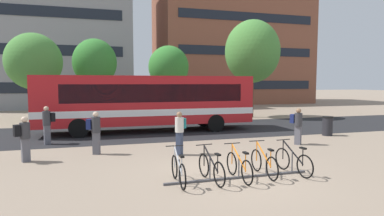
% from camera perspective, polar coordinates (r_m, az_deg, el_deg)
% --- Properties ---
extents(ground, '(200.00, 200.00, 0.00)m').
position_cam_1_polar(ground, '(9.85, 7.63, -11.97)').
color(ground, gray).
extents(bus_lane_asphalt, '(80.00, 7.20, 0.01)m').
position_cam_1_polar(bus_lane_asphalt, '(18.49, -3.83, -4.11)').
color(bus_lane_asphalt, '#232326').
rests_on(bus_lane_asphalt, ground).
extents(city_bus, '(12.04, 2.66, 3.20)m').
position_cam_1_polar(city_bus, '(18.07, -8.27, 1.30)').
color(city_bus, red).
rests_on(city_bus, ground).
extents(bike_rack, '(4.51, 0.13, 0.70)m').
position_cam_1_polar(bike_rack, '(9.44, 8.58, -12.13)').
color(bike_rack, '#47474C').
rests_on(bike_rack, ground).
extents(parked_bicycle_silver_0, '(0.52, 1.72, 0.99)m').
position_cam_1_polar(parked_bicycle_silver_0, '(8.79, -2.53, -11.39)').
color(parked_bicycle_silver_0, black).
rests_on(parked_bicycle_silver_0, ground).
extents(parked_bicycle_black_1, '(0.52, 1.72, 0.99)m').
position_cam_1_polar(parked_bicycle_black_1, '(8.98, 3.54, -11.04)').
color(parked_bicycle_black_1, black).
rests_on(parked_bicycle_black_1, ground).
extents(parked_bicycle_orange_2, '(0.52, 1.72, 0.99)m').
position_cam_1_polar(parked_bicycle_orange_2, '(9.25, 8.63, -10.62)').
color(parked_bicycle_orange_2, black).
rests_on(parked_bicycle_orange_2, ground).
extents(parked_bicycle_orange_3, '(0.52, 1.72, 0.99)m').
position_cam_1_polar(parked_bicycle_orange_3, '(9.77, 13.06, -9.86)').
color(parked_bicycle_orange_3, black).
rests_on(parked_bicycle_orange_3, ground).
extents(parked_bicycle_black_4, '(0.52, 1.72, 0.99)m').
position_cam_1_polar(parked_bicycle_black_4, '(10.23, 18.10, -9.31)').
color(parked_bicycle_black_4, black).
rests_on(parked_bicycle_black_4, ground).
extents(commuter_black_pack_0, '(0.60, 0.51, 1.63)m').
position_cam_1_polar(commuter_black_pack_0, '(12.53, -28.50, -4.53)').
color(commuter_black_pack_0, '#565660').
rests_on(commuter_black_pack_0, ground).
extents(commuter_black_pack_1, '(0.60, 0.49, 1.75)m').
position_cam_1_polar(commuter_black_pack_1, '(15.63, -25.02, -2.42)').
color(commuter_black_pack_1, '#565660').
rests_on(commuter_black_pack_1, ground).
extents(commuter_navy_pack_2, '(0.59, 0.44, 1.69)m').
position_cam_1_polar(commuter_navy_pack_2, '(12.77, -17.37, -3.83)').
color(commuter_navy_pack_2, '#565660').
rests_on(commuter_navy_pack_2, ground).
extents(commuter_navy_pack_3, '(0.55, 0.60, 1.67)m').
position_cam_1_polar(commuter_navy_pack_3, '(14.91, 18.82, -2.74)').
color(commuter_navy_pack_3, '#565660').
rests_on(commuter_navy_pack_3, ground).
extents(commuter_teal_pack_4, '(0.57, 0.60, 1.70)m').
position_cam_1_polar(commuter_teal_pack_4, '(12.11, -2.26, -4.03)').
color(commuter_teal_pack_4, '#2D3851').
rests_on(commuter_teal_pack_4, ground).
extents(trash_bin, '(0.55, 0.55, 1.03)m').
position_cam_1_polar(trash_bin, '(18.11, 23.64, -3.03)').
color(trash_bin, '#232328').
rests_on(trash_bin, ground).
extents(street_tree_0, '(4.42, 4.42, 7.87)m').
position_cam_1_polar(street_tree_0, '(25.92, 11.02, 10.14)').
color(street_tree_0, brown).
rests_on(street_tree_0, ground).
extents(street_tree_1, '(3.50, 3.50, 6.05)m').
position_cam_1_polar(street_tree_1, '(27.34, -4.32, 7.53)').
color(street_tree_1, brown).
rests_on(street_tree_1, ground).
extents(street_tree_2, '(3.53, 3.53, 6.41)m').
position_cam_1_polar(street_tree_2, '(26.84, -17.43, 7.98)').
color(street_tree_2, brown).
rests_on(street_tree_2, ground).
extents(street_tree_3, '(3.94, 3.94, 6.43)m').
position_cam_1_polar(street_tree_3, '(25.61, -27.05, 7.60)').
color(street_tree_3, brown).
rests_on(street_tree_3, ground).
extents(building_left_wing, '(18.92, 11.26, 19.31)m').
position_cam_1_polar(building_left_wing, '(41.52, -25.03, 13.69)').
color(building_left_wing, gray).
rests_on(building_left_wing, ground).
extents(building_right_wing, '(20.55, 12.65, 17.04)m').
position_cam_1_polar(building_right_wing, '(46.32, 6.79, 11.67)').
color(building_right_wing, brown).
rests_on(building_right_wing, ground).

